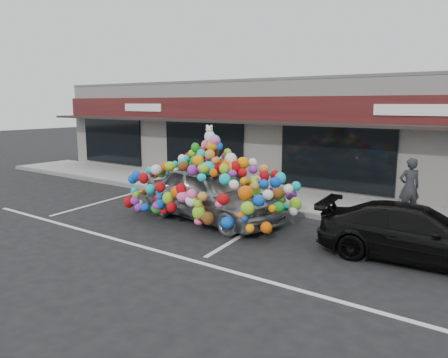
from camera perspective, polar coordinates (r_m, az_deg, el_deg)
The scene contains 10 objects.
ground at distance 13.17m, azimuth -7.61°, elevation -4.97°, with size 90.00×90.00×0.00m, color black.
shop_building at distance 19.72m, azimuth 9.60°, elevation 6.29°, with size 24.00×7.20×4.31m.
sidewalk at distance 16.19m, azimuth 2.25°, elevation -1.82°, with size 26.00×3.00×0.15m, color #9C9C96.
kerb at distance 15.00m, azimuth -0.98°, elevation -2.76°, with size 26.00×0.18×0.16m, color slate.
parking_stripe_left at distance 15.63m, azimuth -15.59°, elevation -2.87°, with size 0.12×4.40×0.01m, color silver.
parking_stripe_mid at distance 11.63m, azimuth 3.15°, elevation -6.90°, with size 0.12×4.40×0.01m, color silver.
lane_line at distance 10.26m, azimuth -8.48°, elevation -9.32°, with size 14.00×0.12×0.01m, color silver.
toy_car at distance 12.58m, azimuth -1.68°, elevation -1.10°, with size 3.29×5.13×2.84m.
black_sedan at distance 10.30m, azimuth 23.72°, elevation -6.54°, with size 4.11×1.67×1.19m, color black.
pedestrian_a at distance 13.53m, azimuth 23.04°, elevation -0.98°, with size 0.61×0.40×1.69m, color black.
Camera 1 is at (8.88, -9.13, 3.37)m, focal length 35.00 mm.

